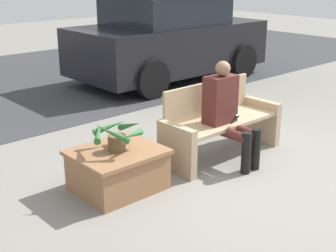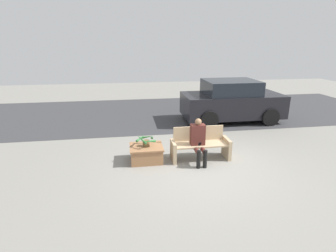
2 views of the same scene
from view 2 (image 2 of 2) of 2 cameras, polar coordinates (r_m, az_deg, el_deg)
name	(u,v)px [view 2 (image 2 of 2)]	position (r m, az deg, el deg)	size (l,w,h in m)	color
ground_plane	(200,168)	(6.78, 6.98, -9.01)	(30.00, 30.00, 0.00)	gray
road_surface	(167,112)	(11.95, -0.23, 3.06)	(20.00, 6.00, 0.01)	#38383A
bench	(200,145)	(7.15, 6.97, -4.04)	(1.57, 0.55, 0.86)	tan
person_seated	(199,140)	(6.86, 6.67, -2.94)	(0.38, 0.64, 1.17)	#51231E
planter_box	(146,153)	(7.03, -4.72, -5.84)	(0.87, 0.74, 0.42)	#936642
potted_plant	(146,140)	(6.90, -4.77, -3.14)	(0.53, 0.54, 0.35)	brown
parked_car	(231,101)	(10.77, 13.64, 5.26)	(3.88, 1.98, 1.63)	black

